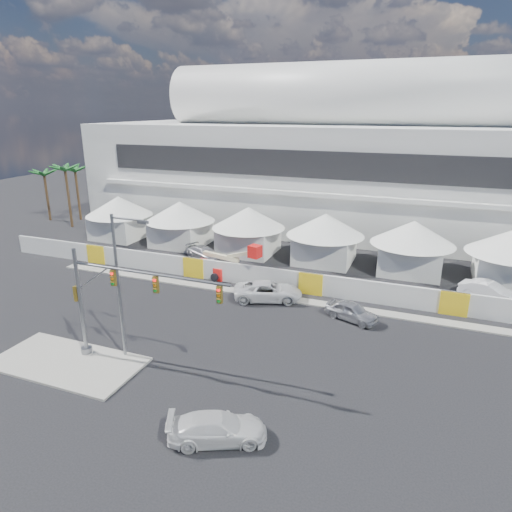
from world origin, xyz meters
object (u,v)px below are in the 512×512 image
at_px(streetlight_median, 121,278).
at_px(boom_lift, 217,266).
at_px(sedan_silver, 352,311).
at_px(lot_car_a, 489,292).
at_px(lot_car_c, 205,253).
at_px(pickup_curb, 268,291).
at_px(traffic_mast, 109,301).
at_px(pickup_near, 217,428).

xyz_separation_m(streetlight_median, boom_lift, (-1.18, 16.30, -4.68)).
xyz_separation_m(sedan_silver, lot_car_a, (10.56, 8.34, 0.07)).
height_order(lot_car_c, boom_lift, boom_lift).
distance_m(pickup_curb, lot_car_c, 13.09).
bearing_deg(sedan_silver, lot_car_c, 83.81).
relative_size(lot_car_a, streetlight_median, 0.50).
relative_size(sedan_silver, traffic_mast, 0.38).
relative_size(pickup_near, streetlight_median, 0.51).
distance_m(pickup_curb, streetlight_median, 14.64).
xyz_separation_m(lot_car_c, streetlight_median, (4.85, -20.55, 5.05)).
distance_m(traffic_mast, boom_lift, 17.41).
relative_size(traffic_mast, streetlight_median, 1.16).
relative_size(sedan_silver, boom_lift, 0.53).
bearing_deg(streetlight_median, lot_car_a, 39.63).
bearing_deg(traffic_mast, sedan_silver, 41.58).
height_order(pickup_curb, traffic_mast, traffic_mast).
bearing_deg(traffic_mast, streetlight_median, 59.34).
height_order(pickup_curb, boom_lift, boom_lift).
xyz_separation_m(pickup_near, lot_car_a, (14.45, 24.80, 0.08)).
bearing_deg(lot_car_c, streetlight_median, -140.94).
bearing_deg(sedan_silver, boom_lift, 91.76).
relative_size(lot_car_c, traffic_mast, 0.44).
relative_size(pickup_curb, lot_car_c, 1.19).
distance_m(sedan_silver, pickup_curb, 7.71).
height_order(pickup_curb, pickup_near, pickup_curb).
bearing_deg(pickup_curb, lot_car_c, 32.34).
xyz_separation_m(pickup_curb, streetlight_median, (-5.55, -12.60, 4.95)).
relative_size(streetlight_median, boom_lift, 1.19).
bearing_deg(pickup_near, lot_car_c, 3.91).
height_order(sedan_silver, traffic_mast, traffic_mast).
xyz_separation_m(lot_car_a, streetlight_median, (-23.71, -19.64, 4.97)).
xyz_separation_m(lot_car_c, boom_lift, (3.67, -4.25, 0.37)).
xyz_separation_m(lot_car_c, traffic_mast, (4.39, -21.33, 3.65)).
distance_m(lot_car_a, boom_lift, 25.11).
relative_size(lot_car_c, streetlight_median, 0.51).
xyz_separation_m(pickup_near, traffic_mast, (-9.72, 4.39, 3.66)).
xyz_separation_m(lot_car_a, traffic_mast, (-24.17, -20.41, 3.57)).
distance_m(streetlight_median, boom_lift, 17.00).
distance_m(pickup_near, streetlight_median, 11.74).
bearing_deg(traffic_mast, lot_car_a, 40.19).
bearing_deg(streetlight_median, lot_car_c, 103.29).
height_order(pickup_near, boom_lift, boom_lift).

